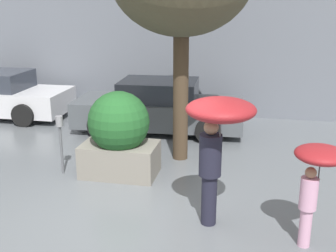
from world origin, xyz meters
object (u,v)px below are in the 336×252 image
Objects in this scene: person_adult at (218,127)px; parking_meter at (60,132)px; planter_box at (119,135)px; parked_car_near at (159,107)px; person_child at (317,170)px.

person_adult reaches higher than parking_meter.
planter_box reaches higher than parked_car_near.
person_adult is 1.70× the size of parking_meter.
parked_car_near is at bearing 68.95° from parking_meter.
parked_car_near is 3.43m from parking_meter.
person_adult is 3.52m from parking_meter.
person_child is 4.82m from parking_meter.
person_child is at bearing 14.25° from person_adult.
person_child is 5.90m from parked_car_near.
planter_box is 1.15m from parking_meter.
parked_car_near reaches higher than parking_meter.
planter_box is 3.04m from parked_car_near.
person_adult is at bearing -24.21° from parking_meter.
person_adult is at bearing -38.19° from planter_box.
planter_box is 0.38× the size of parked_car_near.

